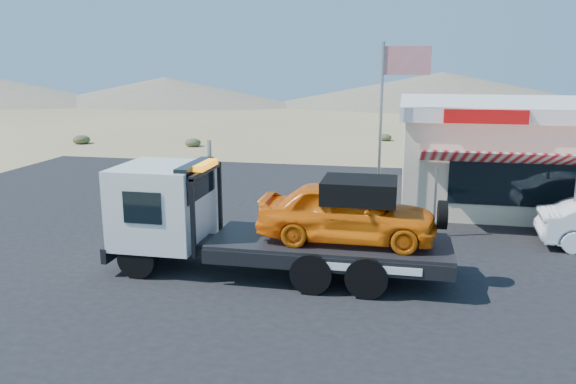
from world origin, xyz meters
name	(u,v)px	position (x,y,z in m)	size (l,w,h in m)	color
ground	(200,258)	(0.00, 0.00, 0.00)	(120.00, 120.00, 0.00)	#8E7751
asphalt_lot	(291,231)	(2.00, 3.00, 0.01)	(32.00, 24.00, 0.02)	black
tow_truck	(269,216)	(2.17, -0.74, 1.54)	(8.55, 2.54, 2.86)	black
jerky_store	(535,151)	(10.50, 8.97, 1.99)	(10.40, 9.97, 3.90)	beige
flagpole	(388,113)	(4.93, 4.50, 3.76)	(1.55, 0.10, 6.00)	#99999E
distant_hills	(280,91)	(-9.77, 55.14, 1.89)	(126.00, 48.00, 4.20)	#726B59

